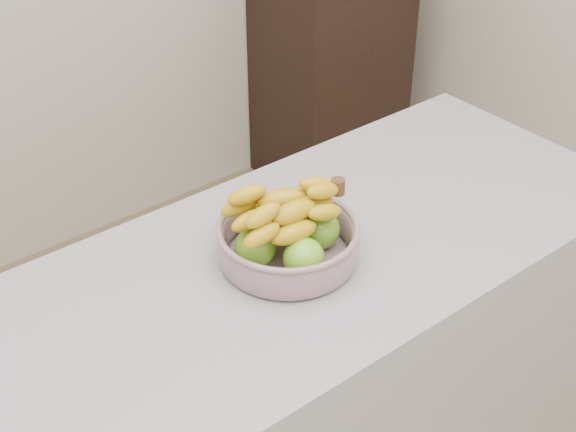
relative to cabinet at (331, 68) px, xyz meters
The scene contains 2 objects.
cabinet is the anchor object (origin of this frame).
fruit_bowl 1.89m from the cabinet, 134.07° to the right, with size 0.27×0.27×0.15m.
Camera 1 is at (-0.52, -0.47, 1.83)m, focal length 50.00 mm.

